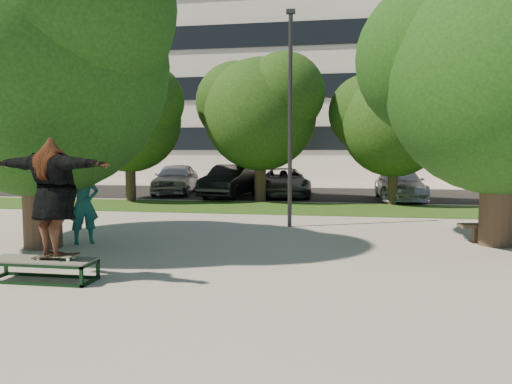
% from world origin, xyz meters
% --- Properties ---
extents(ground, '(120.00, 120.00, 0.00)m').
position_xyz_m(ground, '(0.00, 0.00, 0.00)').
color(ground, gray).
rests_on(ground, ground).
extents(grass_strip, '(30.00, 4.00, 0.02)m').
position_xyz_m(grass_strip, '(1.00, 9.50, 0.01)').
color(grass_strip, '#163F12').
rests_on(grass_strip, ground).
extents(asphalt_strip, '(40.00, 8.00, 0.01)m').
position_xyz_m(asphalt_strip, '(0.00, 16.00, 0.01)').
color(asphalt_strip, black).
rests_on(asphalt_strip, ground).
extents(tree_left, '(6.96, 5.95, 7.12)m').
position_xyz_m(tree_left, '(-4.29, 1.09, 4.42)').
color(tree_left, '#38281E').
rests_on(tree_left, ground).
extents(tree_right, '(6.24, 5.33, 6.51)m').
position_xyz_m(tree_right, '(5.92, 3.08, 4.09)').
color(tree_right, '#38281E').
rests_on(tree_right, ground).
extents(bg_tree_left, '(5.28, 4.51, 5.77)m').
position_xyz_m(bg_tree_left, '(-6.57, 11.07, 3.73)').
color(bg_tree_left, '#38281E').
rests_on(bg_tree_left, ground).
extents(bg_tree_mid, '(5.76, 4.92, 6.24)m').
position_xyz_m(bg_tree_mid, '(-1.08, 12.08, 4.02)').
color(bg_tree_mid, '#38281E').
rests_on(bg_tree_mid, ground).
extents(bg_tree_right, '(5.04, 4.31, 5.43)m').
position_xyz_m(bg_tree_right, '(4.43, 11.57, 3.49)').
color(bg_tree_right, '#38281E').
rests_on(bg_tree_right, ground).
extents(lamppost, '(0.25, 0.15, 6.11)m').
position_xyz_m(lamppost, '(1.00, 5.00, 3.15)').
color(lamppost, '#2D2D30').
rests_on(lamppost, ground).
extents(office_building, '(30.00, 14.12, 16.00)m').
position_xyz_m(office_building, '(-2.00, 31.98, 8.00)').
color(office_building, silver).
rests_on(office_building, ground).
extents(grind_box, '(1.80, 0.60, 0.38)m').
position_xyz_m(grind_box, '(-2.50, -1.68, 0.19)').
color(grind_box, black).
rests_on(grind_box, ground).
extents(skater_rig, '(2.48, 1.12, 2.03)m').
position_xyz_m(skater_rig, '(-2.23, -1.68, 1.43)').
color(skater_rig, white).
rests_on(skater_rig, grind_box).
extents(bystander, '(0.81, 0.78, 1.88)m').
position_xyz_m(bystander, '(-3.49, 1.55, 0.94)').
color(bystander, '#165552').
rests_on(bystander, ground).
extents(car_silver_a, '(2.43, 4.78, 1.56)m').
position_xyz_m(car_silver_a, '(-5.74, 14.73, 0.78)').
color(car_silver_a, '#A5A5A9').
rests_on(car_silver_a, asphalt_strip).
extents(car_dark, '(2.25, 4.80, 1.52)m').
position_xyz_m(car_dark, '(-2.62, 13.50, 0.76)').
color(car_dark, black).
rests_on(car_dark, asphalt_strip).
extents(car_grey, '(3.01, 5.15, 1.35)m').
position_xyz_m(car_grey, '(-0.23, 14.26, 0.67)').
color(car_grey, '#58585D').
rests_on(car_grey, asphalt_strip).
extents(car_silver_b, '(2.04, 4.78, 1.37)m').
position_xyz_m(car_silver_b, '(5.01, 13.58, 0.69)').
color(car_silver_b, '#B6B6BB').
rests_on(car_silver_b, asphalt_strip).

